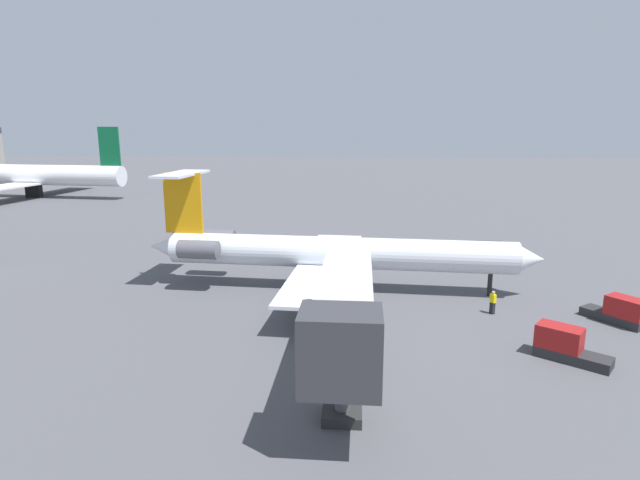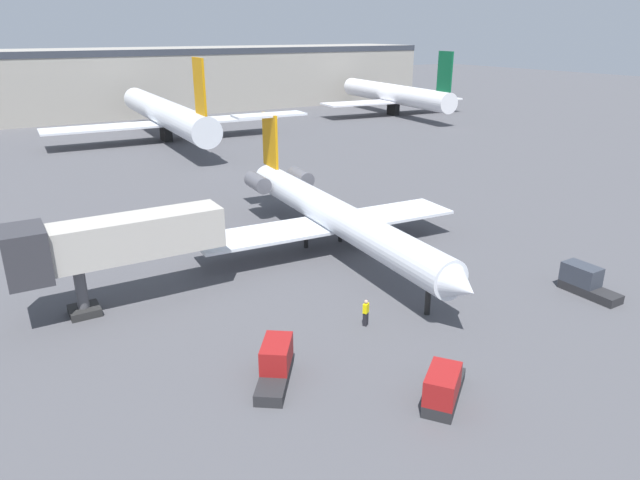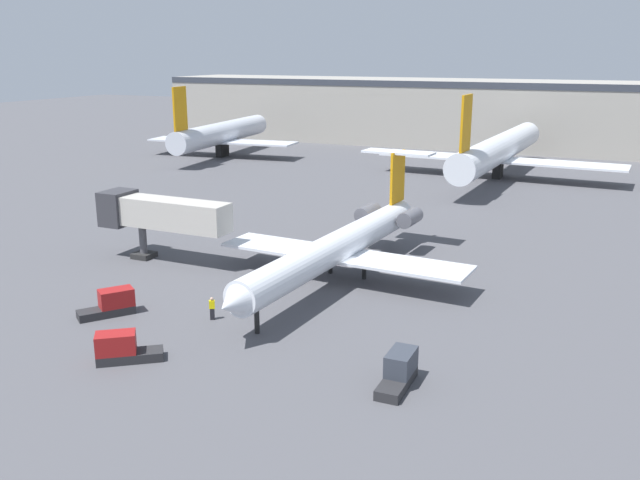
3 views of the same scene
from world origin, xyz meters
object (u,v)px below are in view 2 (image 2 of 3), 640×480
object	(u,v)px
baggage_tug_trailing	(585,281)
baggage_tug_spare	(276,364)
ground_crew_marshaller	(366,312)
parked_airliner_centre	(394,94)
baggage_tug_lead	(443,387)
regional_jet	(329,211)
parked_airliner_west_mid	(165,113)
jet_bridge	(104,243)

from	to	relation	value
baggage_tug_trailing	baggage_tug_spare	bearing A→B (deg)	175.47
ground_crew_marshaller	parked_airliner_centre	world-z (taller)	parked_airliner_centre
ground_crew_marshaller	baggage_tug_lead	xyz separation A→B (m)	(-1.30, -8.10, -0.02)
regional_jet	baggage_tug_spare	bearing A→B (deg)	-130.38
baggage_tug_trailing	parked_airliner_west_mid	world-z (taller)	parked_airliner_west_mid
jet_bridge	ground_crew_marshaller	distance (m)	16.57
jet_bridge	baggage_tug_trailing	distance (m)	31.40
baggage_tug_trailing	parked_airliner_centre	distance (m)	86.33
baggage_tug_lead	baggage_tug_spare	world-z (taller)	same
parked_airliner_west_mid	parked_airliner_centre	world-z (taller)	parked_airliner_west_mid
regional_jet	parked_airliner_west_mid	world-z (taller)	parked_airliner_west_mid
baggage_tug_trailing	parked_airliner_centre	world-z (taller)	parked_airliner_centre
regional_jet	jet_bridge	bearing A→B (deg)	-173.86
baggage_tug_spare	parked_airliner_centre	bearing A→B (deg)	48.31
jet_bridge	parked_airliner_west_mid	distance (m)	59.64
baggage_tug_spare	parked_airliner_west_mid	bearing A→B (deg)	77.23
jet_bridge	baggage_tug_spare	xyz separation A→B (m)	(5.33, -12.47, -3.60)
jet_bridge	baggage_tug_spare	distance (m)	14.03
ground_crew_marshaller	jet_bridge	bearing A→B (deg)	140.60
baggage_tug_spare	baggage_tug_trailing	bearing A→B (deg)	-4.53
regional_jet	parked_airliner_centre	world-z (taller)	parked_airliner_centre
baggage_tug_lead	parked_airliner_centre	xyz separation A→B (m)	(59.29, 79.05, 3.36)
ground_crew_marshaller	baggage_tug_trailing	world-z (taller)	baggage_tug_trailing
ground_crew_marshaller	baggage_tug_spare	bearing A→B (deg)	-162.94
baggage_tug_lead	regional_jet	bearing A→B (deg)	72.61
regional_jet	baggage_tug_lead	size ratio (longest dim) A/B	7.94
jet_bridge	parked_airliner_centre	distance (m)	93.02
jet_bridge	regional_jet	bearing A→B (deg)	6.14
parked_airliner_west_mid	baggage_tug_spare	bearing A→B (deg)	-102.77
regional_jet	baggage_tug_lead	world-z (taller)	regional_jet
regional_jet	jet_bridge	size ratio (longest dim) A/B	2.48
baggage_tug_spare	parked_airliner_centre	size ratio (longest dim) A/B	0.11
regional_jet	jet_bridge	world-z (taller)	regional_jet
ground_crew_marshaller	baggage_tug_trailing	bearing A→B (deg)	-14.62
baggage_tug_trailing	parked_airliner_west_mid	size ratio (longest dim) A/B	0.09
parked_airliner_west_mid	jet_bridge	bearing A→B (deg)	-110.44
ground_crew_marshaller	baggage_tug_lead	size ratio (longest dim) A/B	0.42
regional_jet	baggage_tug_spare	world-z (taller)	regional_jet
baggage_tug_lead	baggage_tug_trailing	world-z (taller)	same
ground_crew_marshaller	parked_airliner_centre	distance (m)	91.70
jet_bridge	parked_airliner_west_mid	world-z (taller)	parked_airliner_west_mid
baggage_tug_lead	baggage_tug_spare	bearing A→B (deg)	134.84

